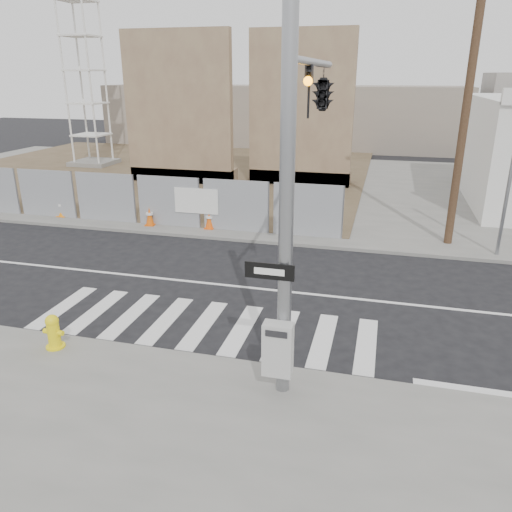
% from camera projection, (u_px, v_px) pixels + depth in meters
% --- Properties ---
extents(ground, '(100.00, 100.00, 0.00)m').
position_uv_depth(ground, '(233.00, 286.00, 14.74)').
color(ground, black).
rests_on(ground, ground).
extents(sidewalk_far, '(50.00, 20.00, 0.12)m').
position_uv_depth(sidewalk_far, '(307.00, 187.00, 27.45)').
color(sidewalk_far, slate).
rests_on(sidewalk_far, ground).
extents(signal_pole, '(0.96, 5.87, 7.00)m').
position_uv_depth(signal_pole, '(312.00, 130.00, 10.65)').
color(signal_pole, gray).
rests_on(signal_pole, sidewalk_near).
extents(chain_link_fence, '(24.60, 0.04, 2.00)m').
position_uv_depth(chain_link_fence, '(43.00, 193.00, 21.27)').
color(chain_link_fence, gray).
rests_on(chain_link_fence, sidewalk_far).
extents(concrete_wall_left, '(6.00, 1.30, 8.00)m').
position_uv_depth(concrete_wall_left, '(180.00, 123.00, 27.13)').
color(concrete_wall_left, brown).
rests_on(concrete_wall_left, sidewalk_far).
extents(concrete_wall_right, '(5.50, 1.30, 8.00)m').
position_uv_depth(concrete_wall_right, '(301.00, 124.00, 26.50)').
color(concrete_wall_right, brown).
rests_on(concrete_wall_right, sidewalk_far).
extents(crane_tower, '(2.60, 2.60, 18.15)m').
position_uv_depth(crane_tower, '(79.00, 20.00, 30.65)').
color(crane_tower, slate).
rests_on(crane_tower, sidewalk_far).
extents(utility_pole_right, '(1.60, 0.28, 10.00)m').
position_uv_depth(utility_pole_right, '(468.00, 96.00, 16.42)').
color(utility_pole_right, '#493222').
rests_on(utility_pole_right, sidewalk_far).
extents(fire_hydrant, '(0.48, 0.43, 0.80)m').
position_uv_depth(fire_hydrant, '(53.00, 331.00, 11.09)').
color(fire_hydrant, yellow).
rests_on(fire_hydrant, sidewalk_near).
extents(traffic_cone_b, '(0.43, 0.43, 0.79)m').
position_uv_depth(traffic_cone_b, '(62.00, 207.00, 21.41)').
color(traffic_cone_b, orange).
rests_on(traffic_cone_b, sidewalk_far).
extents(traffic_cone_c, '(0.43, 0.43, 0.75)m').
position_uv_depth(traffic_cone_c, '(150.00, 216.00, 20.14)').
color(traffic_cone_c, '#D8540B').
rests_on(traffic_cone_c, sidewalk_far).
extents(traffic_cone_d, '(0.39, 0.39, 0.73)m').
position_uv_depth(traffic_cone_d, '(209.00, 220.00, 19.73)').
color(traffic_cone_d, '#EC540C').
rests_on(traffic_cone_d, sidewalk_far).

